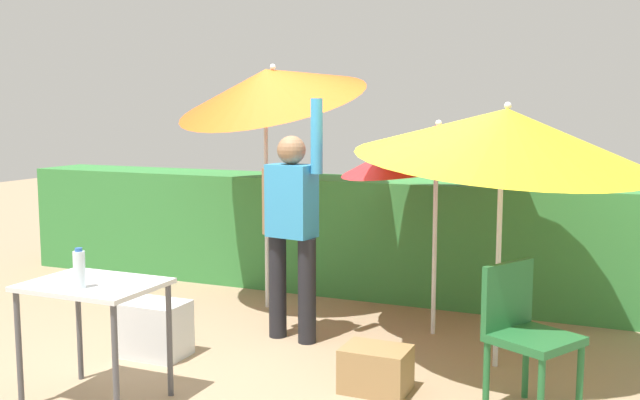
% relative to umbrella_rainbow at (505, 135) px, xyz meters
% --- Properties ---
extents(ground_plane, '(24.00, 24.00, 0.00)m').
position_rel_umbrella_rainbow_xyz_m(ground_plane, '(-1.40, -0.21, -1.63)').
color(ground_plane, '#9E8466').
extents(hedge_row, '(8.00, 0.70, 1.12)m').
position_rel_umbrella_rainbow_xyz_m(hedge_row, '(-1.40, 1.59, -1.07)').
color(hedge_row, '#38843D').
rests_on(hedge_row, ground_plane).
extents(umbrella_rainbow, '(2.07, 2.05, 1.97)m').
position_rel_umbrella_rainbow_xyz_m(umbrella_rainbow, '(0.00, 0.00, 0.00)').
color(umbrella_rainbow, silver).
rests_on(umbrella_rainbow, ground_plane).
extents(umbrella_orange, '(1.74, 1.70, 2.46)m').
position_rel_umbrella_rainbow_xyz_m(umbrella_orange, '(-2.16, 0.71, 0.37)').
color(umbrella_orange, silver).
rests_on(umbrella_orange, ground_plane).
extents(umbrella_yellow, '(1.61, 1.59, 1.85)m').
position_rel_umbrella_rainbow_xyz_m(umbrella_yellow, '(-0.60, 0.52, -0.09)').
color(umbrella_yellow, silver).
rests_on(umbrella_yellow, ground_plane).
extents(person_vendor, '(0.56, 0.28, 1.88)m').
position_rel_umbrella_rainbow_xyz_m(person_vendor, '(-1.59, -0.04, -0.69)').
color(person_vendor, black).
rests_on(person_vendor, ground_plane).
extents(chair_plastic, '(0.60, 0.60, 0.89)m').
position_rel_umbrella_rainbow_xyz_m(chair_plastic, '(0.27, -0.74, -1.12)').
color(chair_plastic, '#236633').
rests_on(chair_plastic, ground_plane).
extents(cooler_box, '(0.49, 0.33, 0.41)m').
position_rel_umbrella_rainbow_xyz_m(cooler_box, '(-2.35, -0.79, -1.42)').
color(cooler_box, silver).
rests_on(cooler_box, ground_plane).
extents(crate_cardboard, '(0.42, 0.32, 0.29)m').
position_rel_umbrella_rainbow_xyz_m(crate_cardboard, '(-0.64, -0.78, -1.48)').
color(crate_cardboard, '#9E7A4C').
rests_on(crate_cardboard, ground_plane).
extents(folding_table, '(0.80, 0.60, 0.76)m').
position_rel_umbrella_rainbow_xyz_m(folding_table, '(-2.17, -1.63, -0.96)').
color(folding_table, '#4C4C51').
rests_on(folding_table, ground_plane).
extents(bottle_water, '(0.07, 0.07, 0.24)m').
position_rel_umbrella_rainbow_xyz_m(bottle_water, '(-2.14, -1.77, -0.76)').
color(bottle_water, silver).
rests_on(bottle_water, folding_table).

